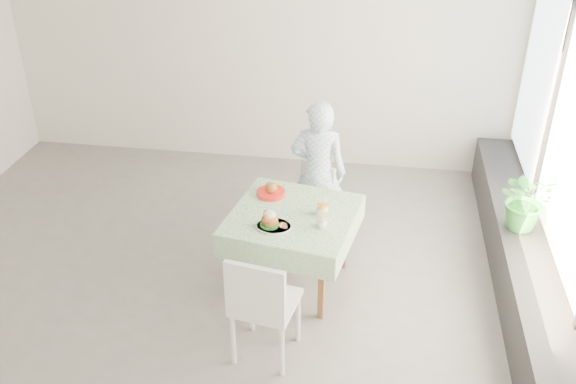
% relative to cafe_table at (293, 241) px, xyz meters
% --- Properties ---
extents(floor, '(6.00, 6.00, 0.00)m').
position_rel_cafe_table_xyz_m(floor, '(-0.78, -0.02, -0.46)').
color(floor, '#63615E').
rests_on(floor, ground).
extents(wall_back, '(6.00, 0.02, 2.80)m').
position_rel_cafe_table_xyz_m(wall_back, '(-0.78, 2.48, 0.94)').
color(wall_back, silver).
rests_on(wall_back, ground).
extents(wall_front, '(6.00, 0.02, 2.80)m').
position_rel_cafe_table_xyz_m(wall_front, '(-0.78, -2.52, 0.94)').
color(wall_front, silver).
rests_on(wall_front, ground).
extents(window_ledge, '(0.40, 4.80, 0.50)m').
position_rel_cafe_table_xyz_m(window_ledge, '(2.02, -0.02, -0.21)').
color(window_ledge, black).
rests_on(window_ledge, ground).
extents(cafe_table, '(1.20, 1.20, 0.74)m').
position_rel_cafe_table_xyz_m(cafe_table, '(0.00, 0.00, 0.00)').
color(cafe_table, brown).
rests_on(cafe_table, ground).
extents(chair_far, '(0.52, 0.52, 0.81)m').
position_rel_cafe_table_xyz_m(chair_far, '(0.05, 0.68, -0.21)').
color(chair_far, white).
rests_on(chair_far, ground).
extents(chair_near, '(0.53, 0.53, 0.98)m').
position_rel_cafe_table_xyz_m(chair_near, '(-0.08, -0.93, -0.16)').
color(chair_near, white).
rests_on(chair_near, ground).
extents(diner, '(0.55, 0.37, 1.49)m').
position_rel_cafe_table_xyz_m(diner, '(0.13, 0.78, 0.28)').
color(diner, '#89B1DC').
rests_on(diner, ground).
extents(main_dish, '(0.30, 0.30, 0.15)m').
position_rel_cafe_table_xyz_m(main_dish, '(-0.14, -0.24, 0.33)').
color(main_dish, white).
rests_on(main_dish, cafe_table).
extents(juice_cup_orange, '(0.10, 0.10, 0.28)m').
position_rel_cafe_table_xyz_m(juice_cup_orange, '(0.25, 0.02, 0.35)').
color(juice_cup_orange, white).
rests_on(juice_cup_orange, cafe_table).
extents(juice_cup_lemonade, '(0.09, 0.09, 0.25)m').
position_rel_cafe_table_xyz_m(juice_cup_lemonade, '(0.27, -0.17, 0.34)').
color(juice_cup_lemonade, white).
rests_on(juice_cup_lemonade, cafe_table).
extents(second_dish, '(0.26, 0.26, 0.12)m').
position_rel_cafe_table_xyz_m(second_dish, '(-0.24, 0.29, 0.32)').
color(second_dish, '#B51B12').
rests_on(second_dish, cafe_table).
extents(potted_plant, '(0.55, 0.49, 0.57)m').
position_rel_cafe_table_xyz_m(potted_plant, '(2.02, 0.48, 0.32)').
color(potted_plant, '#2C8433').
rests_on(potted_plant, window_ledge).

